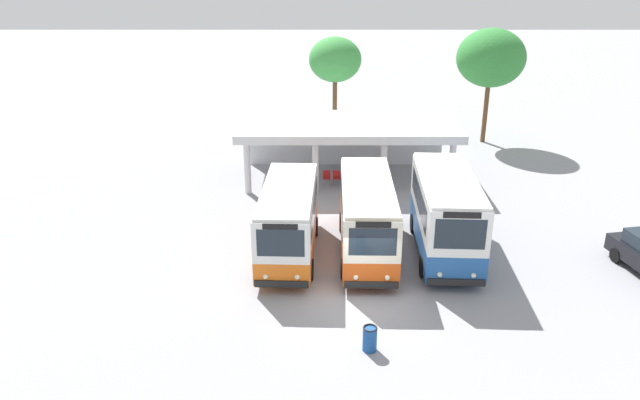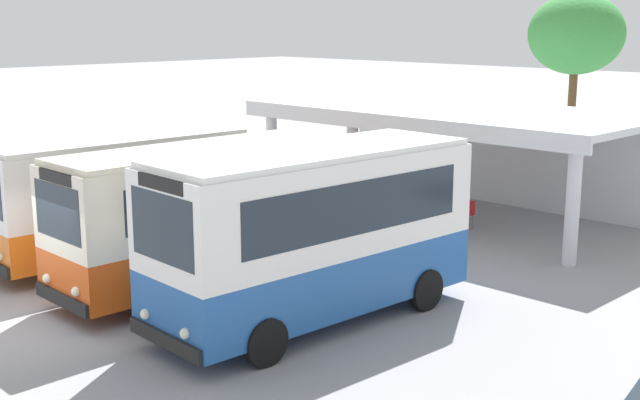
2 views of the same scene
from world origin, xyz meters
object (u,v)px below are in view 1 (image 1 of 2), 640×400
city_bus_middle_cream (443,212)px  waiting_chair_fourth_seat (353,176)px  waiting_chair_second_from_end (334,177)px  waiting_chair_middle_seat (344,176)px  waiting_chair_end_by_column (324,177)px  city_bus_nearest_orange (286,219)px  waiting_chair_fifth_seat (363,176)px  litter_bin_apron (367,338)px  waiting_chair_far_end_seat (373,176)px  city_bus_second_in_row (364,215)px

city_bus_middle_cream → waiting_chair_fourth_seat: 9.43m
waiting_chair_second_from_end → waiting_chair_middle_seat: same height
waiting_chair_end_by_column → waiting_chair_fourth_seat: same height
waiting_chair_second_from_end → waiting_chair_middle_seat: size_ratio=1.00×
waiting_chair_middle_seat → waiting_chair_second_from_end: bearing=-167.7°
waiting_chair_middle_seat → city_bus_nearest_orange: bearing=-107.8°
waiting_chair_fifth_seat → litter_bin_apron: bearing=-93.5°
city_bus_middle_cream → waiting_chair_fourth_seat: size_ratio=8.43×
waiting_chair_end_by_column → litter_bin_apron: bearing=-85.4°
city_bus_middle_cream → waiting_chair_fourth_seat: city_bus_middle_cream is taller
waiting_chair_middle_seat → waiting_chair_fifth_seat: bearing=-1.7°
waiting_chair_second_from_end → litter_bin_apron: 15.78m
waiting_chair_second_from_end → waiting_chair_fourth_seat: bearing=5.4°
waiting_chair_end_by_column → waiting_chair_fifth_seat: same height
city_bus_nearest_orange → city_bus_middle_cream: (6.82, 0.24, 0.20)m
litter_bin_apron → city_bus_nearest_orange: bearing=113.5°
city_bus_middle_cream → waiting_chair_far_end_seat: 9.00m
city_bus_nearest_orange → waiting_chair_end_by_column: bearing=78.8°
city_bus_second_in_row → waiting_chair_far_end_seat: (1.16, 8.57, -1.29)m
litter_bin_apron → waiting_chair_end_by_column: bearing=94.6°
waiting_chair_far_end_seat → waiting_chair_fifth_seat: bearing=172.2°
waiting_chair_fifth_seat → waiting_chair_far_end_seat: size_ratio=1.00×
waiting_chair_fourth_seat → waiting_chair_far_end_seat: (1.13, -0.10, 0.00)m
city_bus_middle_cream → waiting_chair_middle_seat: city_bus_middle_cream is taller
waiting_chair_end_by_column → waiting_chair_second_from_end: same height
waiting_chair_second_from_end → waiting_chair_fifth_seat: same height
city_bus_nearest_orange → waiting_chair_fifth_seat: city_bus_nearest_orange is taller
waiting_chair_middle_seat → waiting_chair_fifth_seat: (1.13, -0.03, 0.00)m
city_bus_middle_cream → waiting_chair_far_end_seat: size_ratio=8.43×
waiting_chair_fourth_seat → waiting_chair_fifth_seat: size_ratio=1.00×
city_bus_second_in_row → city_bus_middle_cream: size_ratio=1.05×
waiting_chair_middle_seat → waiting_chair_fourth_seat: (0.56, -0.02, 0.00)m
waiting_chair_middle_seat → waiting_chair_far_end_seat: bearing=-3.7°
city_bus_middle_cream → waiting_chair_fourth_seat: bearing=111.3°
waiting_chair_far_end_seat → litter_bin_apron: bearing=-95.6°
waiting_chair_end_by_column → waiting_chair_second_from_end: 0.56m
waiting_chair_end_by_column → litter_bin_apron: size_ratio=0.96×
city_bus_second_in_row → waiting_chair_middle_seat: bearing=93.5°
city_bus_second_in_row → waiting_chair_second_from_end: size_ratio=8.87×
waiting_chair_end_by_column → waiting_chair_fifth_seat: 2.26m
city_bus_middle_cream → waiting_chair_fifth_seat: size_ratio=8.43×
waiting_chair_middle_seat → litter_bin_apron: (0.15, -15.88, -0.07)m
city_bus_middle_cream → waiting_chair_far_end_seat: (-2.25, 8.59, -1.44)m
waiting_chair_second_from_end → waiting_chair_far_end_seat: size_ratio=1.00×
city_bus_middle_cream → waiting_chair_end_by_column: city_bus_middle_cream is taller
waiting_chair_far_end_seat → waiting_chair_fourth_seat: bearing=175.2°
waiting_chair_far_end_seat → waiting_chair_second_from_end: bearing=-179.7°
waiting_chair_fourth_seat → waiting_chair_middle_seat: bearing=178.4°
waiting_chair_second_from_end → waiting_chair_fourth_seat: size_ratio=1.00×
city_bus_second_in_row → waiting_chair_fifth_seat: bearing=86.1°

